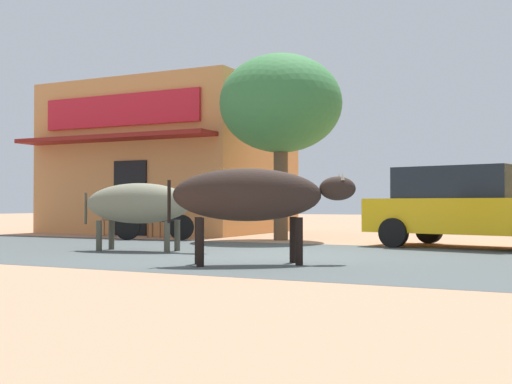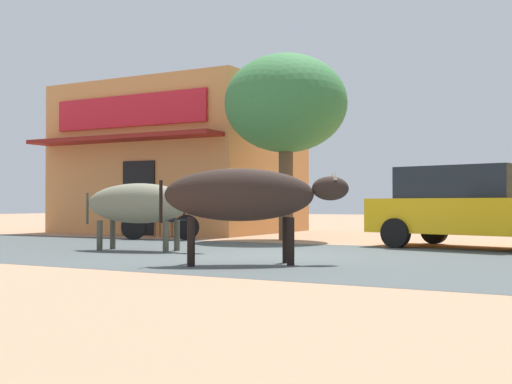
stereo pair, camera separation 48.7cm
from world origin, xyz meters
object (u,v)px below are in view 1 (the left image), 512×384
Objects in this scene: roadside_tree at (281,105)px; parked_motorcycle at (155,221)px; cafe_chair_near_tree at (155,218)px; cow_far_dark at (253,196)px; parked_hatchback_car at (470,206)px; cafe_chair_by_doorway at (112,217)px; cow_near_brown at (141,204)px.

roadside_tree reaches higher than parked_motorcycle.
roadside_tree is 4.48m from cafe_chair_near_tree.
parked_hatchback_car is at bearing 65.42° from cow_far_dark.
roadside_tree is 1.02× the size of parked_hatchback_car.
parked_hatchback_car is at bearing -3.72° from cafe_chair_near_tree.
parked_motorcycle is 2.43m from cafe_chair_by_doorway.
roadside_tree is 4.96× the size of cafe_chair_by_doorway.
parked_hatchback_car is at bearing 34.05° from cow_near_brown.
cafe_chair_by_doorway is at bearing 154.12° from parked_motorcycle.
roadside_tree reaches higher than parked_hatchback_car.
cafe_chair_near_tree is (-2.60, 4.20, -0.38)m from cow_near_brown.
cafe_chair_near_tree and cafe_chair_by_doorway have the same top height.
cafe_chair_by_doorway is (-7.14, 5.73, -0.50)m from cow_far_dark.
parked_motorcycle is 0.74× the size of cow_far_dark.
parked_hatchback_car is 7.35m from parked_motorcycle.
parked_motorcycle reaches higher than cafe_chair_near_tree.
cow_near_brown reaches higher than parked_motorcycle.
cafe_chair_near_tree is (-3.47, -0.33, -2.81)m from roadside_tree.
cow_near_brown is at bearing -46.15° from cafe_chair_by_doorway.
roadside_tree is at bearing 169.48° from parked_hatchback_car.
cafe_chair_near_tree is at bearing 134.91° from cow_far_dark.
cafe_chair_near_tree is (-8.04, 0.52, -0.33)m from parked_hatchback_car.
cow_near_brown is 4.95m from cafe_chair_near_tree.
parked_hatchback_car is 1.66× the size of cow_near_brown.
roadside_tree reaches higher than cafe_chair_near_tree.
parked_motorcycle is at bearing -55.14° from cafe_chair_near_tree.
parked_motorcycle is 1.25m from cafe_chair_near_tree.
cow_far_dark is (-2.36, -5.17, 0.17)m from parked_hatchback_car.
parked_motorcycle is (-2.76, -1.35, -2.85)m from roadside_tree.
parked_motorcycle is 6.83m from cow_far_dark.
roadside_tree is 6.81m from cow_far_dark.
cow_near_brown is 3.42m from cow_far_dark.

